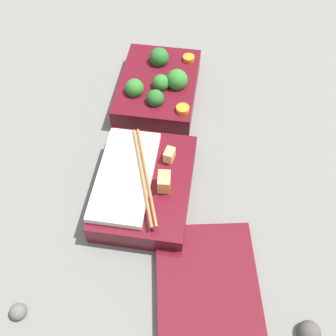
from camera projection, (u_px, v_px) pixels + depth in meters
name	position (u px, v px, depth m)	size (l,w,h in m)	color
ground_plane	(162.00, 140.00, 0.75)	(3.00, 3.00, 0.00)	slate
bento_tray_vegetable	(159.00, 86.00, 0.79)	(0.21, 0.15, 0.08)	#510F19
bento_tray_rice	(143.00, 185.00, 0.66)	(0.21, 0.15, 0.07)	#510F19
bento_lid	(208.00, 289.00, 0.57)	(0.20, 0.15, 0.02)	#510F19
pebble_1	(309.00, 332.00, 0.54)	(0.03, 0.03, 0.03)	#474442
pebble_2	(18.00, 312.00, 0.56)	(0.02, 0.02, 0.02)	#595651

